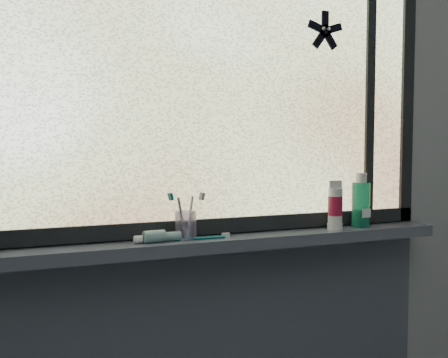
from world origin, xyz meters
TOP-DOWN VIEW (x-y plane):
  - wall_back at (0.00, 1.30)m, footprint 3.00×0.01m
  - windowsill at (0.00, 1.23)m, footprint 1.62×0.14m
  - window_pane at (0.00, 1.28)m, footprint 1.50×0.01m
  - frame_bottom at (0.00, 1.28)m, footprint 1.60×0.03m
  - frame_right at (0.78, 1.28)m, footprint 0.05×0.03m
  - frame_mullion at (0.60, 1.28)m, footprint 0.03×0.03m
  - starfish_sticker at (0.40, 1.27)m, footprint 0.15×0.02m
  - toothpaste_tube at (-0.21, 1.22)m, footprint 0.21×0.05m
  - toothbrush_cup at (-0.13, 1.24)m, footprint 0.09×0.09m
  - toothbrush_lying at (-0.09, 1.21)m, footprint 0.20×0.03m
  - mouthwash_bottle at (0.54, 1.23)m, footprint 0.08×0.08m
  - cream_tube at (0.41, 1.21)m, footprint 0.06×0.06m

SIDE VIEW (x-z plane):
  - windowsill at x=0.00m, z-range 0.98..1.02m
  - toothbrush_lying at x=-0.09m, z-range 1.02..1.03m
  - toothpaste_tube at x=-0.21m, z-range 1.02..1.06m
  - frame_bottom at x=0.00m, z-range 1.02..1.07m
  - toothbrush_cup at x=-0.13m, z-range 1.02..1.11m
  - cream_tube at x=0.41m, z-range 1.05..1.17m
  - mouthwash_bottle at x=0.54m, z-range 1.04..1.20m
  - wall_back at x=0.00m, z-range 0.00..2.50m
  - frame_right at x=0.78m, z-range 0.98..2.08m
  - window_pane at x=0.00m, z-range 1.03..2.03m
  - frame_mullion at x=0.60m, z-range 1.03..2.03m
  - starfish_sticker at x=0.40m, z-range 1.65..1.79m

